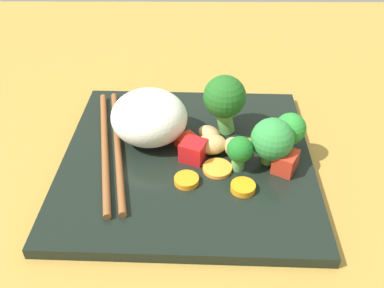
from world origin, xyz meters
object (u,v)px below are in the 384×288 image
at_px(broccoli_floret_0, 240,151).
at_px(carrot_slice_0, 190,180).
at_px(chopstick_pair, 111,146).
at_px(rice_mound, 149,117).
at_px(square_plate, 187,159).

bearing_deg(broccoli_floret_0, carrot_slice_0, -157.75).
relative_size(broccoli_floret_0, chopstick_pair, 0.19).
bearing_deg(broccoli_floret_0, chopstick_pair, 165.79).
relative_size(rice_mound, carrot_slice_0, 3.40).
distance_m(rice_mound, chopstick_pair, 0.05).
height_order(rice_mound, chopstick_pair, rice_mound).
bearing_deg(rice_mound, broccoli_floret_0, -28.73).
distance_m(square_plate, rice_mound, 0.06).
relative_size(rice_mound, chopstick_pair, 0.40).
bearing_deg(chopstick_pair, square_plate, 71.53).
relative_size(square_plate, chopstick_pair, 1.25).
xyz_separation_m(square_plate, chopstick_pair, (-0.09, 0.01, 0.01)).
height_order(carrot_slice_0, chopstick_pair, chopstick_pair).
bearing_deg(square_plate, chopstick_pair, 172.38).
distance_m(rice_mound, broccoli_floret_0, 0.11).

